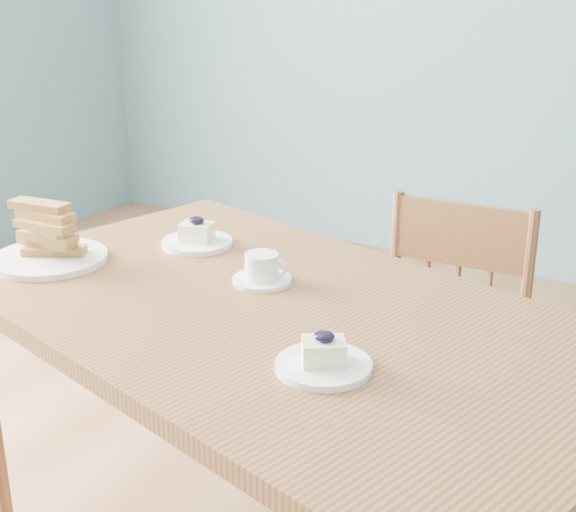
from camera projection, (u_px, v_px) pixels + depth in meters
The scene contains 6 objects.
dining_table at pixel (277, 343), 1.55m from camera, with size 1.51×1.09×0.73m.
dining_chair at pixel (438, 367), 1.96m from camera, with size 0.39×0.37×0.81m.
cheesecake_plate_near at pixel (324, 360), 1.30m from camera, with size 0.16×0.16×0.07m.
cheesecake_plate_far at pixel (197, 238), 1.87m from camera, with size 0.16×0.16×0.07m.
coffee_cup at pixel (262, 270), 1.65m from camera, with size 0.12×0.12×0.06m.
biscotti_plate at pixel (48, 242), 1.76m from camera, with size 0.25×0.25×0.13m.
Camera 1 is at (0.67, -1.00, 1.35)m, focal length 50.00 mm.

